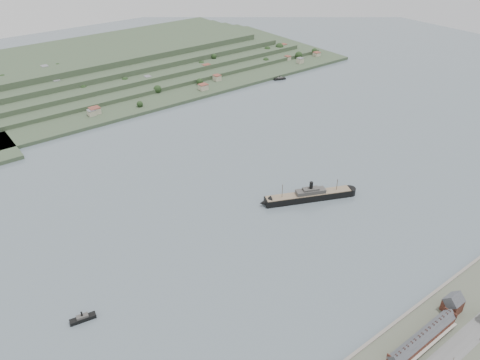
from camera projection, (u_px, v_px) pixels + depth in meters
ground at (252, 209)px, 389.84m from camera, size 1400.00×1400.00×0.00m
near_shore at (460, 359)px, 262.91m from camera, size 220.00×80.00×2.60m
terrace_row at (422, 339)px, 267.35m from camera, size 55.60×9.80×11.07m
gabled_building at (453, 303)px, 288.84m from camera, size 10.40×10.18×14.09m
far_peninsula at (95, 69)px, 664.20m from camera, size 760.00×309.00×30.00m
steamship at (306, 196)px, 399.36m from camera, size 81.79×42.94×20.84m
tugboat at (83, 318)px, 287.03m from camera, size 16.28×6.88×7.11m
ferry_east at (280, 79)px, 661.13m from camera, size 17.63×9.89×6.38m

